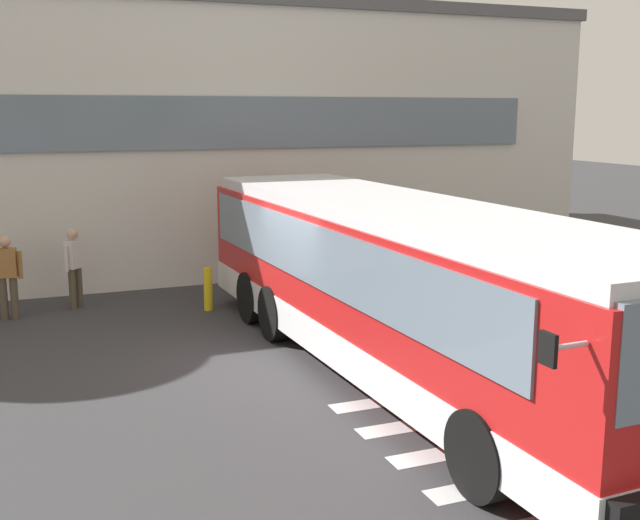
{
  "coord_description": "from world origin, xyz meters",
  "views": [
    {
      "loc": [
        -4.11,
        -11.76,
        4.07
      ],
      "look_at": [
        0.81,
        0.62,
        1.5
      ],
      "focal_mm": 43.52,
      "sensor_mm": 36.0,
      "label": 1
    }
  ],
  "objects_px": {
    "safety_bollard_yellow": "(208,289)",
    "bus_main_foreground": "(401,291)",
    "passenger_by_doorway": "(7,271)",
    "passenger_at_curb_edge": "(74,264)"
  },
  "relations": [
    {
      "from": "bus_main_foreground",
      "to": "passenger_at_curb_edge",
      "type": "distance_m",
      "value": 7.62
    },
    {
      "from": "bus_main_foreground",
      "to": "passenger_at_curb_edge",
      "type": "height_order",
      "value": "bus_main_foreground"
    },
    {
      "from": "passenger_by_doorway",
      "to": "passenger_at_curb_edge",
      "type": "height_order",
      "value": "same"
    },
    {
      "from": "safety_bollard_yellow",
      "to": "bus_main_foreground",
      "type": "bearing_deg",
      "value": -69.73
    },
    {
      "from": "passenger_at_curb_edge",
      "to": "safety_bollard_yellow",
      "type": "relative_size",
      "value": 1.86
    },
    {
      "from": "passenger_at_curb_edge",
      "to": "safety_bollard_yellow",
      "type": "height_order",
      "value": "passenger_at_curb_edge"
    },
    {
      "from": "bus_main_foreground",
      "to": "passenger_by_doorway",
      "type": "xyz_separation_m",
      "value": [
        -5.67,
        5.79,
        -0.37
      ]
    },
    {
      "from": "passenger_at_curb_edge",
      "to": "safety_bollard_yellow",
      "type": "bearing_deg",
      "value": -25.69
    },
    {
      "from": "passenger_at_curb_edge",
      "to": "safety_bollard_yellow",
      "type": "xyz_separation_m",
      "value": [
        2.53,
        -1.22,
        -0.48
      ]
    },
    {
      "from": "passenger_by_doorway",
      "to": "passenger_at_curb_edge",
      "type": "distance_m",
      "value": 1.37
    }
  ]
}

